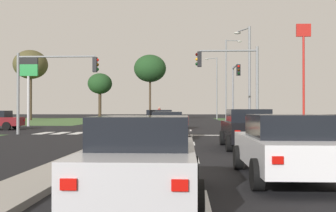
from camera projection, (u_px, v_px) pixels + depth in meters
name	position (u px, v px, depth m)	size (l,w,h in m)	color
ground_plane	(146.00, 130.00, 32.36)	(200.00, 200.00, 0.00)	black
median_island_near	(90.00, 156.00, 13.38)	(1.20, 22.00, 0.14)	gray
median_island_far	(164.00, 120.00, 57.34)	(1.20, 36.00, 0.14)	gray
lane_dash_near	(205.00, 202.00, 7.04)	(0.14, 2.00, 0.01)	silver
lane_dash_second	(197.00, 159.00, 13.03)	(0.14, 2.00, 0.01)	silver
lane_dash_third	(193.00, 144.00, 19.03)	(0.14, 2.00, 0.01)	silver
lane_dash_fourth	(192.00, 135.00, 25.02)	(0.14, 2.00, 0.01)	silver
lane_dash_fifth	(191.00, 130.00, 31.02)	(0.14, 2.00, 0.01)	silver
edge_line_right	(293.00, 156.00, 14.08)	(0.14, 24.00, 0.01)	silver
stop_bar_near	(196.00, 135.00, 25.20)	(6.40, 0.50, 0.01)	silver
crosswalk_bar_near	(44.00, 133.00, 27.45)	(0.70, 2.80, 0.01)	silver
crosswalk_bar_second	(61.00, 133.00, 27.40)	(0.70, 2.80, 0.01)	silver
crosswalk_bar_third	(78.00, 133.00, 27.35)	(0.70, 2.80, 0.01)	silver
crosswalk_bar_fourth	(95.00, 133.00, 27.30)	(0.70, 2.80, 0.01)	silver
crosswalk_bar_fifth	(112.00, 133.00, 27.25)	(0.70, 2.80, 0.01)	silver
crosswalk_bar_sixth	(129.00, 133.00, 27.20)	(0.70, 2.80, 0.01)	silver
crosswalk_bar_seventh	(146.00, 133.00, 27.15)	(0.70, 2.80, 0.01)	silver
car_white_near	(287.00, 146.00, 9.37)	(2.05, 4.53, 1.48)	silver
car_beige_second	(168.00, 125.00, 22.31)	(2.00, 4.49, 1.47)	#BCAD8E
car_silver_fourth	(143.00, 158.00, 7.03)	(1.96, 4.49, 1.48)	#B7B7BC
car_red_fifth	(161.00, 119.00, 34.22)	(4.55, 2.10, 1.56)	#A31919
car_black_sixth	(247.00, 128.00, 16.76)	(2.01, 4.47, 1.61)	black
traffic_signal_far_right	(235.00, 84.00, 37.09)	(0.32, 4.42, 5.72)	gray
traffic_signal_near_left	(49.00, 77.00, 26.05)	(5.32, 0.32, 5.22)	gray
traffic_signal_near_right	(235.00, 75.00, 25.52)	(3.95, 0.32, 5.53)	gray
street_lamp_second	(248.00, 72.00, 32.05)	(1.11, 1.84, 8.09)	gray
street_lamp_third	(227.00, 77.00, 50.55)	(2.06, 0.41, 10.25)	gray
street_lamp_fourth	(216.00, 85.00, 65.85)	(1.99, 0.73, 9.98)	gray
pedestrian_at_median	(159.00, 113.00, 45.36)	(0.34, 0.34, 1.75)	maroon
fastfood_pole_sign	(303.00, 51.00, 51.24)	(1.80, 0.40, 12.35)	red
fuel_price_totem	(28.00, 76.00, 38.79)	(1.80, 0.24, 6.58)	silver
treeline_second	(31.00, 65.00, 60.50)	(5.03, 5.03, 10.40)	#423323
treeline_third	(100.00, 84.00, 62.33)	(3.71, 3.71, 7.12)	#423323
treeline_fourth	(150.00, 69.00, 61.40)	(4.83, 4.83, 9.83)	#423323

